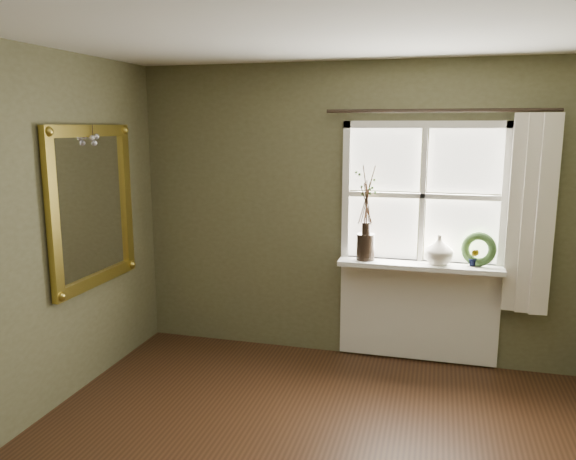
{
  "coord_description": "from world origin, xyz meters",
  "views": [
    {
      "loc": [
        0.67,
        -2.6,
        2.07
      ],
      "look_at": [
        -0.44,
        1.55,
        1.26
      ],
      "focal_mm": 35.0,
      "sensor_mm": 36.0,
      "label": 1
    }
  ],
  "objects_px": {
    "dark_jug": "(366,247)",
    "cream_vase": "(439,250)",
    "gilt_mirror": "(93,206)",
    "wreath": "(478,253)"
  },
  "relations": [
    {
      "from": "gilt_mirror",
      "to": "wreath",
      "type": "bearing_deg",
      "value": 17.17
    },
    {
      "from": "gilt_mirror",
      "to": "cream_vase",
      "type": "bearing_deg",
      "value": 18.3
    },
    {
      "from": "dark_jug",
      "to": "wreath",
      "type": "bearing_deg",
      "value": 2.48
    },
    {
      "from": "dark_jug",
      "to": "wreath",
      "type": "xyz_separation_m",
      "value": [
        0.93,
        0.04,
        -0.01
      ]
    },
    {
      "from": "wreath",
      "to": "cream_vase",
      "type": "bearing_deg",
      "value": -158.75
    },
    {
      "from": "dark_jug",
      "to": "cream_vase",
      "type": "xyz_separation_m",
      "value": [
        0.61,
        0.0,
        0.01
      ]
    },
    {
      "from": "dark_jug",
      "to": "gilt_mirror",
      "type": "height_order",
      "value": "gilt_mirror"
    },
    {
      "from": "cream_vase",
      "to": "gilt_mirror",
      "type": "height_order",
      "value": "gilt_mirror"
    },
    {
      "from": "cream_vase",
      "to": "gilt_mirror",
      "type": "bearing_deg",
      "value": -161.7
    },
    {
      "from": "dark_jug",
      "to": "cream_vase",
      "type": "relative_size",
      "value": 0.92
    }
  ]
}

